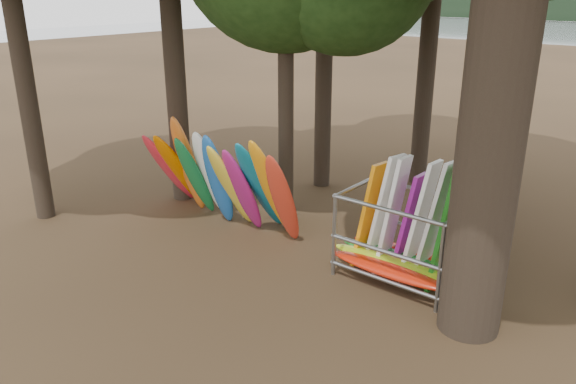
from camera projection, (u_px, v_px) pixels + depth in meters
The scene contains 3 objects.
ground at pixel (270, 275), 12.56m from camera, with size 120.00×120.00×0.00m, color #47331E.
kayak_row at pixel (218, 179), 14.91m from camera, with size 5.19×2.04×2.96m.
storage_rack at pixel (402, 241), 12.12m from camera, with size 3.12×1.53×2.82m.
Camera 1 is at (7.30, -8.43, 6.08)m, focal length 35.00 mm.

